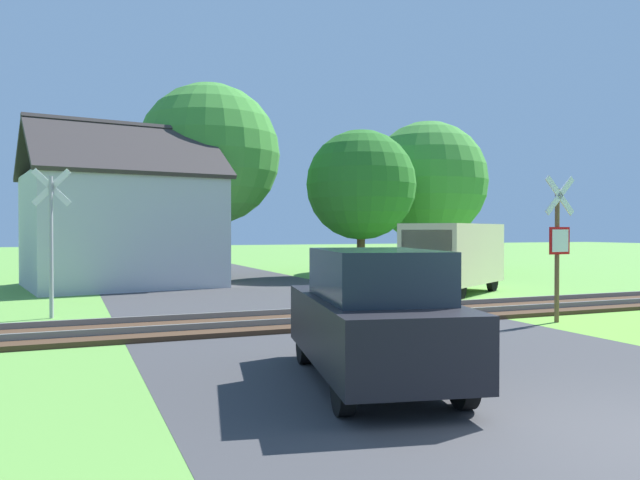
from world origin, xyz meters
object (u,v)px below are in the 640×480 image
stop_sign_near (558,241)px  tree_center (209,155)px  crossing_sign_far (51,232)px  tree_right (361,185)px  parked_car (373,316)px  tree_far (428,181)px  house (122,227)px  mail_truck (452,255)px

stop_sign_near → tree_center: (-4.44, 15.35, 3.42)m
crossing_sign_far → tree_right: 15.22m
parked_car → tree_right: bearing=76.3°
tree_center → parked_car: size_ratio=1.93×
crossing_sign_far → tree_center: tree_center is taller
stop_sign_near → tree_far: 17.79m
crossing_sign_far → house: house is taller
tree_right → tree_far: bearing=26.4°
tree_far → mail_truck: 11.92m
tree_right → parked_car: bearing=-115.4°
house → mail_truck: house is taller
stop_sign_near → mail_truck: stop_sign_near is taller
tree_far → parked_car: (-13.04, -19.58, -3.60)m
stop_sign_near → tree_center: 16.34m
parked_car → crossing_sign_far: bearing=127.9°
tree_center → tree_right: 6.62m
tree_right → mail_truck: tree_right is taller
tree_right → mail_truck: size_ratio=1.25×
crossing_sign_far → tree_far: bearing=45.9°
tree_center → mail_truck: (5.80, -9.24, -3.98)m
tree_center → parked_car: bearing=-95.6°
tree_right → parked_car: 19.24m
stop_sign_near → tree_right: 14.10m
tree_far → tree_right: tree_far is taller
crossing_sign_far → tree_far: size_ratio=0.46×
tree_center → tree_right: size_ratio=1.28×
tree_far → mail_truck: bearing=-118.2°
mail_truck → tree_right: bearing=-37.4°
house → crossing_sign_far: bearing=-114.2°
parked_car → house: bearing=108.3°
crossing_sign_far → tree_center: 12.38m
stop_sign_near → mail_truck: 6.28m
stop_sign_near → house: 15.38m
tree_center → mail_truck: size_ratio=1.60×
house → parked_car: (1.89, -16.39, -1.26)m
crossing_sign_far → tree_far: 20.65m
tree_center → tree_far: bearing=4.5°
tree_center → parked_car: 19.28m
tree_far → mail_truck: size_ratio=1.47×
tree_center → crossing_sign_far: bearing=-119.6°
house → parked_car: size_ratio=1.75×
stop_sign_near → house: bearing=-63.2°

